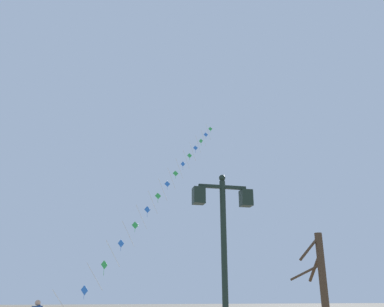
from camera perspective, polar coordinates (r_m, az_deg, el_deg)
twin_lantern_lamp_post at (r=9.65m, az=4.51°, el=-11.22°), size 1.48×0.28×4.69m
kite_train at (r=31.40m, az=-3.44°, el=-4.26°), size 13.13×20.15×19.54m
bare_tree at (r=16.19m, az=18.04°, el=-17.58°), size 1.03×1.23×4.13m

